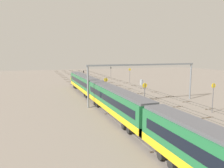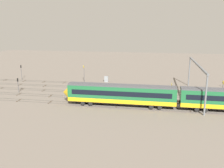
{
  "view_description": "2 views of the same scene",
  "coord_description": "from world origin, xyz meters",
  "px_view_note": "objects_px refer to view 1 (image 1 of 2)",
  "views": [
    {
      "loc": [
        -55.2,
        22.33,
        10.67
      ],
      "look_at": [
        2.19,
        1.42,
        2.11
      ],
      "focal_mm": 34.09,
      "sensor_mm": 36.0,
      "label": 1
    },
    {
      "loc": [
        -3.9,
        61.98,
        18.24
      ],
      "look_at": [
        6.46,
        1.74,
        3.07
      ],
      "focal_mm": 39.46,
      "sensor_mm": 36.0,
      "label": 2
    }
  ],
  "objects_px": {
    "speed_sign_near_foreground": "(130,73)",
    "relay_cabinet": "(142,82)",
    "speed_sign_distant_end": "(145,93)",
    "train": "(149,122)",
    "speed_sign_far_trackside": "(106,85)",
    "overhead_gantry": "(144,72)",
    "speed_sign_mid_trackside": "(213,94)",
    "signal_light_trackside_approach": "(111,70)",
    "signal_light_trackside_departure": "(84,74)"
  },
  "relations": [
    {
      "from": "speed_sign_mid_trackside",
      "to": "train",
      "type": "bearing_deg",
      "value": 113.58
    },
    {
      "from": "speed_sign_far_trackside",
      "to": "relay_cabinet",
      "type": "bearing_deg",
      "value": -45.91
    },
    {
      "from": "speed_sign_distant_end",
      "to": "signal_light_trackside_approach",
      "type": "xyz_separation_m",
      "value": [
        59.13,
        -14.38,
        -0.28
      ]
    },
    {
      "from": "speed_sign_far_trackside",
      "to": "signal_light_trackside_approach",
      "type": "relative_size",
      "value": 1.07
    },
    {
      "from": "speed_sign_near_foreground",
      "to": "signal_light_trackside_approach",
      "type": "bearing_deg",
      "value": -0.29
    },
    {
      "from": "overhead_gantry",
      "to": "signal_light_trackside_departure",
      "type": "relative_size",
      "value": 6.5
    },
    {
      "from": "train",
      "to": "relay_cabinet",
      "type": "distance_m",
      "value": 49.81
    },
    {
      "from": "speed_sign_distant_end",
      "to": "train",
      "type": "bearing_deg",
      "value": 153.35
    },
    {
      "from": "overhead_gantry",
      "to": "speed_sign_far_trackside",
      "type": "relative_size",
      "value": 4.95
    },
    {
      "from": "signal_light_trackside_departure",
      "to": "relay_cabinet",
      "type": "xyz_separation_m",
      "value": [
        -21.01,
        -16.05,
        -1.68
      ]
    },
    {
      "from": "overhead_gantry",
      "to": "speed_sign_distant_end",
      "type": "bearing_deg",
      "value": 152.91
    },
    {
      "from": "relay_cabinet",
      "to": "signal_light_trackside_approach",
      "type": "bearing_deg",
      "value": 2.72
    },
    {
      "from": "train",
      "to": "overhead_gantry",
      "type": "height_order",
      "value": "overhead_gantry"
    },
    {
      "from": "train",
      "to": "signal_light_trackside_approach",
      "type": "bearing_deg",
      "value": -16.25
    },
    {
      "from": "overhead_gantry",
      "to": "signal_light_trackside_approach",
      "type": "distance_m",
      "value": 54.84
    },
    {
      "from": "speed_sign_near_foreground",
      "to": "speed_sign_mid_trackside",
      "type": "height_order",
      "value": "speed_sign_mid_trackside"
    },
    {
      "from": "speed_sign_mid_trackside",
      "to": "speed_sign_far_trackside",
      "type": "xyz_separation_m",
      "value": [
        17.79,
        14.58,
        -0.12
      ]
    },
    {
      "from": "speed_sign_far_trackside",
      "to": "relay_cabinet",
      "type": "height_order",
      "value": "speed_sign_far_trackside"
    },
    {
      "from": "train",
      "to": "signal_light_trackside_approach",
      "type": "height_order",
      "value": "train"
    },
    {
      "from": "speed_sign_far_trackside",
      "to": "speed_sign_distant_end",
      "type": "relative_size",
      "value": 0.98
    },
    {
      "from": "speed_sign_distant_end",
      "to": "relay_cabinet",
      "type": "xyz_separation_m",
      "value": [
        30.81,
        -15.72,
        -2.5
      ]
    },
    {
      "from": "speed_sign_near_foreground",
      "to": "speed_sign_distant_end",
      "type": "bearing_deg",
      "value": 159.24
    },
    {
      "from": "signal_light_trackside_departure",
      "to": "speed_sign_distant_end",
      "type": "bearing_deg",
      "value": -179.64
    },
    {
      "from": "overhead_gantry",
      "to": "speed_sign_near_foreground",
      "type": "xyz_separation_m",
      "value": [
        32.01,
        -11.38,
        -3.3
      ]
    },
    {
      "from": "train",
      "to": "speed_sign_distant_end",
      "type": "distance_m",
      "value": 15.21
    },
    {
      "from": "speed_sign_near_foreground",
      "to": "speed_sign_mid_trackside",
      "type": "bearing_deg",
      "value": 175.42
    },
    {
      "from": "speed_sign_mid_trackside",
      "to": "signal_light_trackside_approach",
      "type": "bearing_deg",
      "value": -3.17
    },
    {
      "from": "speed_sign_near_foreground",
      "to": "signal_light_trackside_departure",
      "type": "bearing_deg",
      "value": 45.83
    },
    {
      "from": "overhead_gantry",
      "to": "speed_sign_distant_end",
      "type": "relative_size",
      "value": 4.85
    },
    {
      "from": "speed_sign_distant_end",
      "to": "relay_cabinet",
      "type": "distance_m",
      "value": 34.68
    },
    {
      "from": "speed_sign_near_foreground",
      "to": "speed_sign_distant_end",
      "type": "height_order",
      "value": "speed_sign_near_foreground"
    },
    {
      "from": "train",
      "to": "speed_sign_distant_end",
      "type": "relative_size",
      "value": 18.92
    },
    {
      "from": "overhead_gantry",
      "to": "speed_sign_far_trackside",
      "type": "height_order",
      "value": "overhead_gantry"
    },
    {
      "from": "speed_sign_near_foreground",
      "to": "speed_sign_far_trackside",
      "type": "relative_size",
      "value": 1.05
    },
    {
      "from": "train",
      "to": "relay_cabinet",
      "type": "bearing_deg",
      "value": -26.92
    },
    {
      "from": "overhead_gantry",
      "to": "speed_sign_mid_trackside",
      "type": "distance_m",
      "value": 14.37
    },
    {
      "from": "train",
      "to": "signal_light_trackside_approach",
      "type": "xyz_separation_m",
      "value": [
        72.71,
        -21.19,
        0.5
      ]
    },
    {
      "from": "speed_sign_near_foreground",
      "to": "relay_cabinet",
      "type": "xyz_separation_m",
      "value": [
        -6.83,
        -1.46,
        -2.61
      ]
    },
    {
      "from": "train",
      "to": "speed_sign_near_foreground",
      "type": "distance_m",
      "value": 55.39
    },
    {
      "from": "train",
      "to": "speed_sign_mid_trackside",
      "type": "xyz_separation_m",
      "value": [
        7.68,
        -17.59,
        0.85
      ]
    },
    {
      "from": "relay_cabinet",
      "to": "speed_sign_near_foreground",
      "type": "bearing_deg",
      "value": 12.04
    },
    {
      "from": "speed_sign_far_trackside",
      "to": "relay_cabinet",
      "type": "distance_m",
      "value": 27.3
    },
    {
      "from": "speed_sign_mid_trackside",
      "to": "speed_sign_far_trackside",
      "type": "distance_m",
      "value": 23.01
    },
    {
      "from": "signal_light_trackside_departure",
      "to": "relay_cabinet",
      "type": "bearing_deg",
      "value": -142.61
    },
    {
      "from": "signal_light_trackside_approach",
      "to": "relay_cabinet",
      "type": "height_order",
      "value": "signal_light_trackside_approach"
    },
    {
      "from": "speed_sign_near_foreground",
      "to": "relay_cabinet",
      "type": "relative_size",
      "value": 2.93
    },
    {
      "from": "train",
      "to": "speed_sign_far_trackside",
      "type": "height_order",
      "value": "speed_sign_far_trackside"
    },
    {
      "from": "relay_cabinet",
      "to": "overhead_gantry",
      "type": "bearing_deg",
      "value": 152.98
    },
    {
      "from": "signal_light_trackside_approach",
      "to": "speed_sign_distant_end",
      "type": "bearing_deg",
      "value": 166.34
    },
    {
      "from": "train",
      "to": "relay_cabinet",
      "type": "height_order",
      "value": "train"
    }
  ]
}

